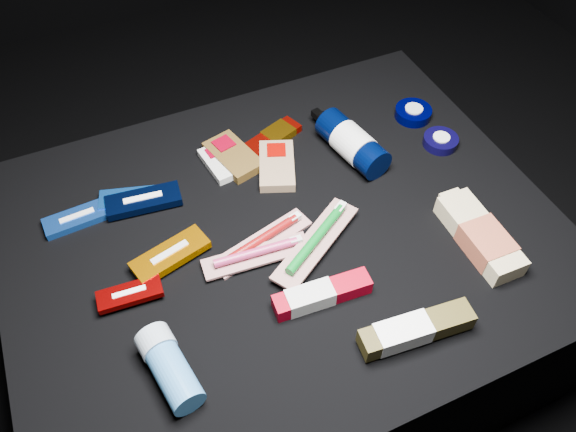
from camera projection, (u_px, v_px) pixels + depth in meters
name	position (u px, v px, depth m)	size (l,w,h in m)	color
ground	(284.00, 334.00, 1.32)	(3.00, 3.00, 0.00)	black
cloth_table	(283.00, 289.00, 1.17)	(0.98, 0.78, 0.40)	black
luna_bar_0	(78.00, 218.00, 1.02)	(0.12, 0.05, 0.02)	blue
luna_bar_1	(134.00, 199.00, 1.05)	(0.13, 0.08, 0.02)	blue
luna_bar_2	(144.00, 201.00, 1.04)	(0.14, 0.07, 0.02)	black
luna_bar_3	(170.00, 255.00, 0.96)	(0.14, 0.08, 0.02)	#C06C00
luna_bar_4	(130.00, 294.00, 0.91)	(0.11, 0.05, 0.01)	#7A0303
clif_bar_0	(232.00, 155.00, 1.12)	(0.10, 0.14, 0.02)	#4B3514
clif_bar_1	(219.00, 161.00, 1.11)	(0.07, 0.11, 0.02)	silver
clif_bar_2	(277.00, 164.00, 1.11)	(0.11, 0.14, 0.02)	#927253
power_bar	(273.00, 138.00, 1.16)	(0.15, 0.09, 0.02)	#870A03
lotion_bottle	(352.00, 143.00, 1.11)	(0.09, 0.21, 0.07)	black
cream_tin_upper	(413.00, 113.00, 1.20)	(0.08, 0.08, 0.02)	black
cream_tin_lower	(440.00, 141.00, 1.15)	(0.07, 0.07, 0.02)	black
bodywash_bottle	(480.00, 237.00, 0.98)	(0.07, 0.20, 0.04)	tan
deodorant_stick	(169.00, 367.00, 0.82)	(0.07, 0.14, 0.05)	teal
toothbrush_pack_0	(263.00, 240.00, 0.99)	(0.20, 0.09, 0.02)	beige
toothbrush_pack_1	(258.00, 254.00, 0.96)	(0.19, 0.06, 0.02)	#BDB4B1
toothbrush_pack_2	(317.00, 240.00, 0.97)	(0.21, 0.15, 0.02)	#B0A7A3
toothpaste_carton_red	(318.00, 295.00, 0.91)	(0.17, 0.05, 0.03)	#920012
toothpaste_carton_green	(411.00, 331.00, 0.86)	(0.19, 0.06, 0.04)	#3C3412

